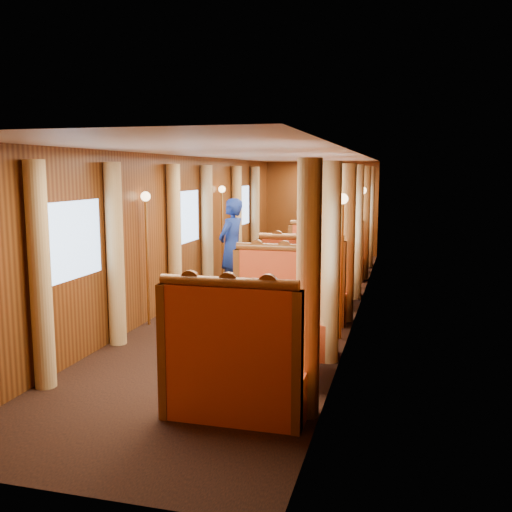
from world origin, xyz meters
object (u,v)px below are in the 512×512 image
(banquette_near_aft, at_px, (281,318))
(teapot_back, at_px, (256,304))
(tea_tray, at_px, (253,311))
(banquette_mid_fwd, at_px, (302,294))
(passenger, at_px, (320,256))
(banquette_near_fwd, at_px, (234,373))
(banquette_far_aft, at_px, (342,247))
(rose_vase_far, at_px, (338,230))
(table_near, at_px, (261,346))
(banquette_far_fwd, at_px, (332,259))
(fruit_plate, at_px, (285,314))
(teapot_right, at_px, (260,309))
(rose_vase_mid, at_px, (315,251))
(table_far, at_px, (338,255))
(steward, at_px, (232,247))
(banquette_mid_aft, at_px, (322,271))
(teapot_left, at_px, (244,307))

(banquette_near_aft, relative_size, teapot_back, 7.79)
(tea_tray, bearing_deg, banquette_mid_fwd, 87.98)
(passenger, bearing_deg, banquette_near_fwd, -90.00)
(banquette_near_fwd, distance_m, banquette_far_aft, 9.03)
(rose_vase_far, bearing_deg, banquette_near_fwd, -90.05)
(table_near, xyz_separation_m, banquette_far_fwd, (0.00, 5.99, 0.05))
(banquette_mid_fwd, xyz_separation_m, teapot_back, (-0.07, -2.45, 0.40))
(fruit_plate, bearing_deg, table_near, 157.06)
(banquette_far_aft, distance_m, passenger, 3.79)
(banquette_mid_fwd, bearing_deg, teapot_right, -89.70)
(table_near, height_order, tea_tray, tea_tray)
(table_near, height_order, teapot_back, teapot_back)
(banquette_near_aft, relative_size, tea_tray, 3.94)
(banquette_far_fwd, distance_m, rose_vase_mid, 2.50)
(table_far, distance_m, steward, 3.38)
(table_far, xyz_separation_m, rose_vase_far, (0.01, 0.02, 0.55))
(banquette_near_aft, xyz_separation_m, teapot_right, (0.01, -1.15, 0.39))
(banquette_near_aft, bearing_deg, banquette_far_aft, 90.00)
(banquette_near_fwd, xyz_separation_m, steward, (-1.59, 5.07, 0.46))
(banquette_near_aft, distance_m, banquette_far_fwd, 4.97)
(banquette_mid_aft, height_order, steward, steward)
(banquette_mid_aft, bearing_deg, banquette_far_aft, 90.00)
(fruit_plate, relative_size, rose_vase_far, 0.67)
(table_near, xyz_separation_m, banquette_near_fwd, (0.00, -1.01, 0.05))
(banquette_mid_fwd, bearing_deg, banquette_far_fwd, 90.00)
(banquette_near_aft, relative_size, rose_vase_mid, 3.72)
(table_near, relative_size, banquette_near_fwd, 0.78)
(teapot_back, relative_size, rose_vase_far, 0.48)
(table_near, bearing_deg, banquette_near_aft, 90.00)
(tea_tray, relative_size, teapot_right, 2.24)
(tea_tray, distance_m, teapot_right, 0.16)
(banquette_mid_fwd, bearing_deg, banquette_near_aft, -90.00)
(banquette_mid_aft, xyz_separation_m, table_far, (0.00, 2.49, -0.05))
(table_far, height_order, fruit_plate, fruit_plate)
(banquette_mid_aft, bearing_deg, teapot_back, -90.95)
(banquette_far_aft, relative_size, rose_vase_far, 3.72)
(banquette_far_fwd, relative_size, teapot_back, 7.79)
(banquette_mid_aft, xyz_separation_m, rose_vase_far, (0.01, 2.51, 0.50))
(table_far, height_order, steward, steward)
(banquette_near_fwd, xyz_separation_m, banquette_mid_fwd, (0.00, 3.50, 0.00))
(banquette_near_aft, relative_size, fruit_plate, 5.55)
(banquette_far_aft, bearing_deg, banquette_far_fwd, -90.00)
(teapot_left, xyz_separation_m, teapot_back, (0.09, 0.15, 0.00))
(tea_tray, distance_m, passenger, 4.27)
(banquette_far_aft, height_order, teapot_right, banquette_far_aft)
(tea_tray, bearing_deg, rose_vase_far, 89.22)
(banquette_near_aft, relative_size, table_far, 1.28)
(table_far, distance_m, banquette_far_aft, 1.02)
(banquette_mid_fwd, relative_size, teapot_back, 7.79)
(table_near, height_order, passenger, passenger)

